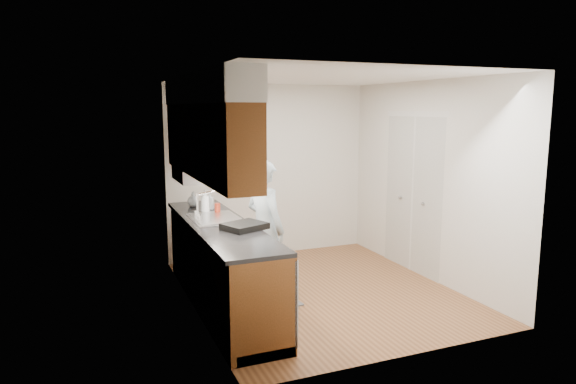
# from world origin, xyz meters

# --- Properties ---
(floor) EXTENTS (3.50, 3.50, 0.00)m
(floor) POSITION_xyz_m (0.00, 0.00, 0.00)
(floor) COLOR #915D37
(floor) RESTS_ON ground
(ceiling) EXTENTS (3.50, 3.50, 0.00)m
(ceiling) POSITION_xyz_m (0.00, 0.00, 2.50)
(ceiling) COLOR white
(ceiling) RESTS_ON wall_left
(wall_left) EXTENTS (0.02, 3.50, 2.50)m
(wall_left) POSITION_xyz_m (-1.50, 0.00, 1.25)
(wall_left) COLOR silver
(wall_left) RESTS_ON floor
(wall_right) EXTENTS (0.02, 3.50, 2.50)m
(wall_right) POSITION_xyz_m (1.50, 0.00, 1.25)
(wall_right) COLOR silver
(wall_right) RESTS_ON floor
(wall_back) EXTENTS (3.00, 0.02, 2.50)m
(wall_back) POSITION_xyz_m (0.00, 1.75, 1.25)
(wall_back) COLOR silver
(wall_back) RESTS_ON floor
(counter) EXTENTS (0.64, 2.80, 1.30)m
(counter) POSITION_xyz_m (-1.20, -0.00, 0.49)
(counter) COLOR brown
(counter) RESTS_ON floor
(upper_cabinets) EXTENTS (0.47, 2.80, 1.21)m
(upper_cabinets) POSITION_xyz_m (-1.33, 0.05, 1.95)
(upper_cabinets) COLOR brown
(upper_cabinets) RESTS_ON wall_left
(closet_door) EXTENTS (0.02, 1.22, 2.05)m
(closet_door) POSITION_xyz_m (1.49, 0.30, 1.02)
(closet_door) COLOR silver
(closet_door) RESTS_ON wall_right
(floor_mat) EXTENTS (0.61, 0.94, 0.02)m
(floor_mat) POSITION_xyz_m (-0.67, 0.08, 0.01)
(floor_mat) COLOR slate
(floor_mat) RESTS_ON floor
(person) EXTENTS (0.60, 0.73, 1.79)m
(person) POSITION_xyz_m (-0.67, 0.08, 0.91)
(person) COLOR #A5BCC9
(person) RESTS_ON floor_mat
(soap_bottle_a) EXTENTS (0.13, 0.13, 0.28)m
(soap_bottle_a) POSITION_xyz_m (-1.23, 0.58, 1.08)
(soap_bottle_a) COLOR silver
(soap_bottle_a) RESTS_ON counter
(soap_bottle_b) EXTENTS (0.12, 0.12, 0.21)m
(soap_bottle_b) POSITION_xyz_m (-1.13, 0.80, 1.04)
(soap_bottle_b) COLOR silver
(soap_bottle_b) RESTS_ON counter
(soap_bottle_c) EXTENTS (0.20, 0.20, 0.19)m
(soap_bottle_c) POSITION_xyz_m (-1.28, 1.03, 1.03)
(soap_bottle_c) COLOR silver
(soap_bottle_c) RESTS_ON counter
(soda_can) EXTENTS (0.07, 0.07, 0.12)m
(soda_can) POSITION_xyz_m (-1.11, 0.48, 1.00)
(soda_can) COLOR red
(soda_can) RESTS_ON counter
(steel_can) EXTENTS (0.08, 0.08, 0.12)m
(steel_can) POSITION_xyz_m (-1.10, 0.82, 1.00)
(steel_can) COLOR #A5A5AA
(steel_can) RESTS_ON counter
(dish_rack) EXTENTS (0.50, 0.46, 0.06)m
(dish_rack) POSITION_xyz_m (-1.05, -0.39, 0.97)
(dish_rack) COLOR black
(dish_rack) RESTS_ON counter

